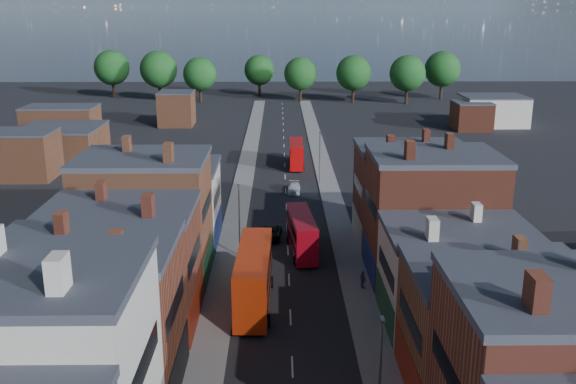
{
  "coord_description": "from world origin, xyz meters",
  "views": [
    {
      "loc": [
        -0.91,
        -34.56,
        25.95
      ],
      "look_at": [
        0.0,
        31.41,
        6.92
      ],
      "focal_mm": 40.0,
      "sensor_mm": 36.0,
      "label": 1
    }
  ],
  "objects_px": {
    "bus_2": "(296,153)",
    "bus_0": "(254,276)",
    "car_3": "(294,188)",
    "ped_3": "(363,280)",
    "bus_1": "(302,233)",
    "car_2": "(271,233)"
  },
  "relations": [
    {
      "from": "car_3",
      "to": "ped_3",
      "type": "relative_size",
      "value": 2.55
    },
    {
      "from": "bus_2",
      "to": "car_2",
      "type": "height_order",
      "value": "bus_2"
    },
    {
      "from": "bus_2",
      "to": "bus_0",
      "type": "bearing_deg",
      "value": -94.82
    },
    {
      "from": "bus_1",
      "to": "ped_3",
      "type": "height_order",
      "value": "bus_1"
    },
    {
      "from": "bus_0",
      "to": "car_3",
      "type": "distance_m",
      "value": 37.29
    },
    {
      "from": "ped_3",
      "to": "bus_2",
      "type": "bearing_deg",
      "value": -18.48
    },
    {
      "from": "bus_2",
      "to": "ped_3",
      "type": "xyz_separation_m",
      "value": [
        5.04,
        -49.3,
        -1.28
      ]
    },
    {
      "from": "bus_2",
      "to": "car_3",
      "type": "bearing_deg",
      "value": -91.98
    },
    {
      "from": "bus_1",
      "to": "ped_3",
      "type": "xyz_separation_m",
      "value": [
        5.5,
        -9.53,
        -1.34
      ]
    },
    {
      "from": "bus_2",
      "to": "car_2",
      "type": "distance_m",
      "value": 35.42
    },
    {
      "from": "car_2",
      "to": "ped_3",
      "type": "relative_size",
      "value": 2.77
    },
    {
      "from": "bus_1",
      "to": "car_3",
      "type": "height_order",
      "value": "bus_1"
    },
    {
      "from": "bus_0",
      "to": "bus_2",
      "type": "xyz_separation_m",
      "value": [
        5.19,
        52.7,
        -0.61
      ]
    },
    {
      "from": "car_3",
      "to": "ped_3",
      "type": "xyz_separation_m",
      "value": [
        5.8,
        -33.56,
        0.35
      ]
    },
    {
      "from": "bus_2",
      "to": "car_2",
      "type": "xyz_separation_m",
      "value": [
        -3.88,
        -35.17,
        -1.6
      ]
    },
    {
      "from": "bus_2",
      "to": "ped_3",
      "type": "relative_size",
      "value": 5.61
    },
    {
      "from": "car_3",
      "to": "bus_0",
      "type": "bearing_deg",
      "value": -93.98
    },
    {
      "from": "bus_1",
      "to": "bus_0",
      "type": "bearing_deg",
      "value": -115.18
    },
    {
      "from": "bus_0",
      "to": "car_2",
      "type": "distance_m",
      "value": 17.71
    },
    {
      "from": "bus_2",
      "to": "car_2",
      "type": "bearing_deg",
      "value": -95.49
    },
    {
      "from": "car_2",
      "to": "car_3",
      "type": "height_order",
      "value": "car_2"
    },
    {
      "from": "bus_0",
      "to": "bus_1",
      "type": "relative_size",
      "value": 1.22
    }
  ]
}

